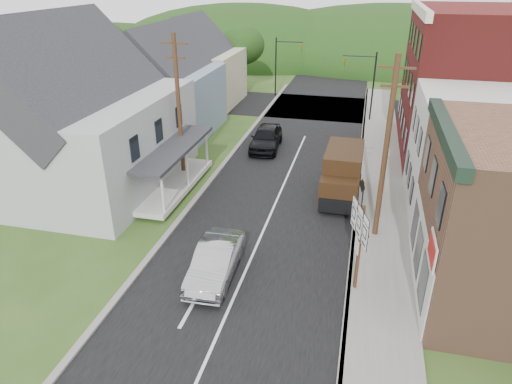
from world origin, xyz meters
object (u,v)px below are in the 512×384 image
Objects in this scene: silver_sedan at (216,261)px; route_sign_cluster at (359,236)px; delivery_van at (342,174)px; dark_sedan at (266,138)px; warning_sign at (362,197)px.

silver_sedan is 6.22m from route_sign_cluster.
silver_sedan is at bearing 166.53° from route_sign_cluster.
delivery_van is (4.75, 9.17, 0.69)m from silver_sedan.
route_sign_cluster is at bearing -68.46° from dark_sedan.
dark_sedan is 1.31× the size of route_sign_cluster.
dark_sedan is 17.33m from route_sign_cluster.
silver_sedan is 0.92× the size of dark_sedan.
warning_sign is at bearing -71.16° from delivery_van.
dark_sedan is (-1.31, 16.07, 0.10)m from silver_sedan.
warning_sign reaches higher than silver_sedan.
route_sign_cluster is at bearing -113.71° from warning_sign.
warning_sign is at bearing 72.17° from route_sign_cluster.
silver_sedan is 1.21× the size of route_sign_cluster.
delivery_van is at bearing 60.43° from silver_sedan.
delivery_van is 3.96m from warning_sign.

